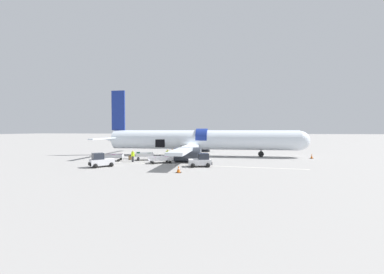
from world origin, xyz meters
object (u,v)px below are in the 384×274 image
Objects in this scene: baggage_cart_queued at (113,157)px; baggage_cart_empty at (161,160)px; suitcase_on_tarmac_upright at (130,158)px; suitcase_on_tarmac_spare at (160,158)px; ground_crew_loader_a at (172,153)px; airplane at (199,140)px; ground_crew_loader_b at (168,155)px; baggage_tug_mid at (101,161)px; ground_crew_driver at (133,156)px; baggage_tug_lead at (201,161)px; baggage_cart_loading at (145,156)px.

baggage_cart_queued reaches higher than baggage_cart_empty.
suitcase_on_tarmac_upright is (2.01, 1.72, -0.21)m from baggage_cart_queued.
baggage_cart_queued reaches higher than suitcase_on_tarmac_spare.
airplane is at bearing 48.99° from ground_crew_loader_a.
airplane is 8.46m from ground_crew_loader_b.
airplane reaches higher than baggage_tug_mid.
baggage_cart_empty is 4.46m from ground_crew_driver.
suitcase_on_tarmac_spare is (-1.23, 3.37, -0.12)m from baggage_cart_empty.
suitcase_on_tarmac_spare is at bearing 56.30° from baggage_tug_mid.
baggage_tug_lead is 9.14m from suitcase_on_tarmac_spare.
baggage_tug_mid is 12.14m from ground_crew_loader_a.
suitcase_on_tarmac_upright is (-1.44, 2.34, -0.58)m from ground_crew_driver.
airplane is 6.24m from ground_crew_loader_a.
suitcase_on_tarmac_spare is (-1.43, 0.69, -0.57)m from ground_crew_loader_b.
baggage_cart_loading is 4.75m from baggage_cart_queued.
ground_crew_loader_a is 6.73m from suitcase_on_tarmac_upright.
baggage_tug_lead is at bearing -15.21° from ground_crew_driver.
baggage_cart_queued is 5.22× the size of suitcase_on_tarmac_spare.
airplane reaches higher than baggage_cart_loading.
baggage_cart_queued is 2.69× the size of ground_crew_loader_a.
baggage_cart_empty is 2.62× the size of ground_crew_loader_a.
baggage_tug_lead is 0.75× the size of baggage_cart_queued.
airplane is at bearing 50.44° from suitcase_on_tarmac_spare.
ground_crew_loader_a reaches higher than baggage_cart_queued.
baggage_tug_mid is 1.71× the size of ground_crew_driver.
ground_crew_driver reaches higher than ground_crew_loader_a.
baggage_cart_loading is 3.67m from ground_crew_loader_b.
baggage_tug_lead is 1.08× the size of baggage_tug_mid.
baggage_tug_lead is 1.83× the size of ground_crew_loader_b.
ground_crew_loader_b is (-5.66, 5.06, 0.19)m from baggage_tug_lead.
baggage_cart_loading is at bearing -165.59° from suitcase_on_tarmac_spare.
suitcase_on_tarmac_spare is (6.64, 2.34, -0.19)m from baggage_cart_queued.
airplane is 23.34× the size of ground_crew_loader_a.
baggage_cart_loading is at bearing 141.01° from baggage_cart_empty.
airplane reaches higher than suitcase_on_tarmac_spare.
baggage_cart_loading is 0.89× the size of baggage_cart_empty.
ground_crew_loader_b reaches higher than suitcase_on_tarmac_spare.
baggage_tug_mid reaches higher than baggage_cart_loading.
ground_crew_driver is (-4.62, -2.27, -0.01)m from ground_crew_loader_b.
baggage_tug_lead reaches higher than baggage_cart_queued.
airplane is at bearing 43.00° from baggage_cart_loading.
airplane reaches higher than baggage_cart_queued.
ground_crew_driver is at bearing -132.15° from airplane.
ground_crew_loader_a is (3.74, 2.65, 0.24)m from baggage_cart_loading.
baggage_cart_empty is at bearing 157.92° from baggage_tug_lead.
ground_crew_loader_b is at bearing 47.18° from baggage_tug_mid.
baggage_tug_lead is 10.66m from ground_crew_driver.
baggage_cart_queued is 3.52m from ground_crew_driver.
baggage_cart_empty is at bearing -7.47° from baggage_cart_queued.
baggage_tug_mid is (-10.72, -14.51, -2.05)m from airplane.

